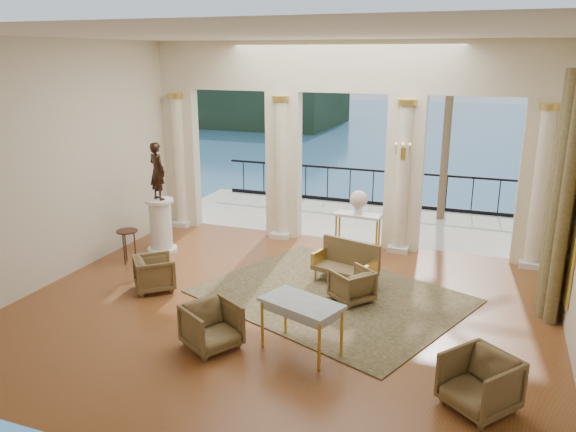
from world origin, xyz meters
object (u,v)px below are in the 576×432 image
at_px(armchair_d, 155,272).
at_px(settee, 347,263).
at_px(statue, 157,171).
at_px(console_table, 358,221).
at_px(armchair_b, 480,380).
at_px(armchair_c, 352,284).
at_px(armchair_a, 212,324).
at_px(game_table, 301,307).
at_px(side_table, 127,235).
at_px(pedestal, 161,227).

bearing_deg(armchair_d, settee, -105.83).
distance_m(statue, console_table, 4.41).
bearing_deg(statue, settee, -159.18).
distance_m(armchair_b, armchair_c, 3.35).
height_order(armchair_a, game_table, game_table).
height_order(armchair_b, game_table, game_table).
bearing_deg(console_table, armchair_a, -99.48).
bearing_deg(armchair_a, armchair_b, -62.09).
bearing_deg(console_table, side_table, -150.92).
relative_size(armchair_a, settee, 0.57).
bearing_deg(armchair_b, pedestal, -169.72).
bearing_deg(side_table, statue, 71.71).
bearing_deg(armchair_d, armchair_c, -119.17).
height_order(game_table, console_table, console_table).
distance_m(armchair_a, settee, 3.34).
height_order(settee, console_table, console_table).
xyz_separation_m(armchair_d, settee, (3.24, 1.56, 0.05)).
height_order(armchair_b, armchair_c, armchair_b).
xyz_separation_m(armchair_a, armchair_c, (1.54, 2.31, -0.05)).
bearing_deg(armchair_b, armchair_c, 169.70).
bearing_deg(side_table, armchair_b, -21.08).
bearing_deg(settee, game_table, -73.36).
bearing_deg(armchair_a, pedestal, 72.70).
bearing_deg(statue, armchair_c, -168.57).
distance_m(armchair_b, game_table, 2.57).
xyz_separation_m(armchair_b, statue, (-6.80, 3.56, 1.42)).
distance_m(game_table, console_table, 4.28).
xyz_separation_m(armchair_b, settee, (-2.53, 3.28, 0.01)).
distance_m(armchair_c, game_table, 2.02).
relative_size(armchair_b, game_table, 0.60).
height_order(armchair_c, armchair_d, armchair_d).
bearing_deg(settee, statue, -167.78).
xyz_separation_m(armchair_c, settee, (-0.29, 0.78, 0.07)).
distance_m(armchair_b, settee, 4.15).
distance_m(armchair_b, side_table, 7.58).
xyz_separation_m(armchair_d, pedestal, (-1.03, 1.84, 0.22)).
relative_size(game_table, side_table, 1.86).
height_order(armchair_c, console_table, console_table).
height_order(armchair_c, settee, settee).
height_order(armchair_a, pedestal, pedestal).
bearing_deg(statue, pedestal, 114.47).
xyz_separation_m(armchair_a, side_table, (-3.30, 2.54, 0.23)).
distance_m(armchair_a, side_table, 4.17).
bearing_deg(game_table, armchair_c, 102.54).
bearing_deg(armchair_c, armchair_d, -38.65).
distance_m(armchair_a, armchair_b, 3.78).
bearing_deg(armchair_a, armchair_d, 83.26).
bearing_deg(pedestal, side_table, -108.29).
xyz_separation_m(armchair_b, armchair_c, (-2.24, 2.50, -0.06)).
xyz_separation_m(armchair_d, side_table, (-1.30, 1.01, 0.25)).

